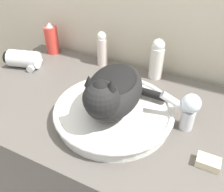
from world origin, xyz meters
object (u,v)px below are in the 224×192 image
(cat, at_px, (113,89))
(hair_dryer, at_px, (24,59))
(faucet, at_px, (188,109))
(deodorant_stick, at_px, (102,48))
(lotion_bottle_white, at_px, (157,59))
(soap_bar, at_px, (208,162))
(spray_bottle_trigger, at_px, (52,39))

(cat, xyz_separation_m, hair_dryer, (-0.53, 0.16, -0.09))
(faucet, xyz_separation_m, deodorant_stick, (-0.44, 0.26, 0.00))
(lotion_bottle_white, bearing_deg, faucet, -55.02)
(soap_bar, bearing_deg, cat, 171.49)
(deodorant_stick, bearing_deg, spray_bottle_trigger, -180.00)
(cat, bearing_deg, hair_dryer, -113.71)
(lotion_bottle_white, height_order, hair_dryer, lotion_bottle_white)
(lotion_bottle_white, xyz_separation_m, hair_dryer, (-0.57, -0.18, -0.05))
(deodorant_stick, bearing_deg, faucet, -30.65)
(spray_bottle_trigger, bearing_deg, lotion_bottle_white, 0.00)
(cat, relative_size, soap_bar, 4.77)
(lotion_bottle_white, height_order, deodorant_stick, lotion_bottle_white)
(cat, height_order, hair_dryer, cat)
(hair_dryer, bearing_deg, soap_bar, 151.08)
(cat, bearing_deg, lotion_bottle_white, 166.10)
(cat, relative_size, faucet, 2.29)
(hair_dryer, bearing_deg, cat, 148.21)
(hair_dryer, bearing_deg, spray_bottle_trigger, -112.21)
(spray_bottle_trigger, relative_size, hair_dryer, 0.91)
(cat, relative_size, deodorant_stick, 1.89)
(faucet, relative_size, lotion_bottle_white, 0.76)
(deodorant_stick, distance_m, spray_bottle_trigger, 0.29)
(spray_bottle_trigger, xyz_separation_m, soap_bar, (0.83, -0.39, -0.06))
(lotion_bottle_white, distance_m, soap_bar, 0.48)
(faucet, height_order, soap_bar, faucet)
(deodorant_stick, xyz_separation_m, soap_bar, (0.54, -0.39, -0.07))
(cat, distance_m, spray_bottle_trigger, 0.62)
(cat, bearing_deg, spray_bottle_trigger, -130.90)
(cat, xyz_separation_m, faucet, (0.22, 0.08, -0.05))
(cat, distance_m, lotion_bottle_white, 0.34)
(faucet, distance_m, spray_bottle_trigger, 0.78)
(lotion_bottle_white, xyz_separation_m, deodorant_stick, (-0.26, 0.00, -0.01))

